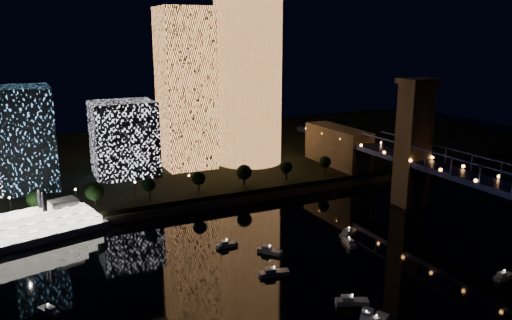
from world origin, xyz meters
The scene contains 10 objects.
ground centered at (0.00, 0.00, 0.00)m, with size 520.00×520.00×0.00m, color black.
far_bank centered at (0.00, 160.00, 2.50)m, with size 420.00×160.00×5.00m, color black.
seawall centered at (0.00, 82.00, 1.50)m, with size 420.00×6.00×3.00m, color #6B5E4C.
tower_cylindrical centered at (28.70, 123.66, 46.13)m, with size 34.00×34.00×82.01m.
tower_rectangular centered at (-0.95, 128.50, 41.62)m, with size 23.02×23.02×73.24m, color #F0934C.
midrise_blocks centered at (-69.70, 123.92, 21.70)m, with size 105.58×28.60×41.24m.
riverboat centered at (-76.85, 74.80, 4.37)m, with size 57.59×24.73×17.04m.
motorboats centered at (-9.16, 8.19, 0.81)m, with size 120.57×63.30×2.78m.
esplanade_trees centered at (-40.34, 88.00, 10.47)m, with size 166.05×6.90×8.95m.
street_lamps centered at (-34.00, 94.00, 9.02)m, with size 132.70×0.70×5.65m.
Camera 1 is at (-72.70, -93.76, 65.42)m, focal length 35.00 mm.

